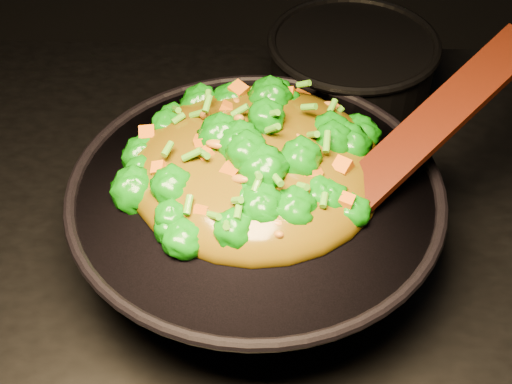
# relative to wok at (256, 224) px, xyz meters

# --- Properties ---
(wok) EXTENTS (0.42, 0.42, 0.11)m
(wok) POSITION_rel_wok_xyz_m (0.00, 0.00, 0.00)
(wok) COLOR black
(wok) RESTS_ON stovetop
(stir_fry) EXTENTS (0.28, 0.28, 0.10)m
(stir_fry) POSITION_rel_wok_xyz_m (-0.00, 0.03, 0.10)
(stir_fry) COLOR #0F7608
(stir_fry) RESTS_ON wok
(spatula) EXTENTS (0.26, 0.23, 0.13)m
(spatula) POSITION_rel_wok_xyz_m (0.17, 0.03, 0.11)
(spatula) COLOR #3D1506
(spatula) RESTS_ON wok
(back_pot) EXTENTS (0.25, 0.25, 0.13)m
(back_pot) POSITION_rel_wok_xyz_m (0.12, 0.27, 0.01)
(back_pot) COLOR black
(back_pot) RESTS_ON stovetop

